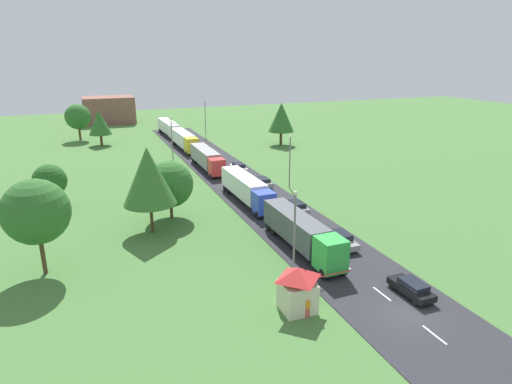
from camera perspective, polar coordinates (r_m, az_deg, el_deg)
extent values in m
plane|color=#477538|center=(37.97, 19.04, -14.78)|extent=(280.00, 280.00, 0.00)
cube|color=#2B2B30|center=(56.51, 2.94, -2.78)|extent=(10.00, 140.00, 0.06)
cube|color=white|center=(36.16, 22.20, -16.82)|extent=(0.16, 2.40, 0.01)
cube|color=white|center=(39.98, 16.07, -12.61)|extent=(0.16, 2.40, 0.01)
cube|color=white|center=(44.23, 11.32, -9.15)|extent=(0.16, 2.40, 0.01)
cube|color=white|center=(48.86, 7.50, -6.26)|extent=(0.16, 2.40, 0.01)
cube|color=white|center=(54.28, 4.10, -3.65)|extent=(0.16, 2.40, 0.01)
cube|color=white|center=(61.00, 0.90, -1.16)|extent=(0.16, 2.40, 0.01)
cube|color=white|center=(67.86, -1.61, 0.80)|extent=(0.16, 2.40, 0.01)
cube|color=white|center=(74.03, -3.43, 2.22)|extent=(0.16, 2.40, 0.01)
cube|color=white|center=(81.18, -5.17, 3.57)|extent=(0.16, 2.40, 0.01)
cube|color=white|center=(87.31, -6.42, 4.53)|extent=(0.16, 2.40, 0.01)
cube|color=white|center=(94.03, -7.59, 5.44)|extent=(0.16, 2.40, 0.01)
cube|color=white|center=(100.30, -8.54, 6.17)|extent=(0.16, 2.40, 0.01)
cube|color=white|center=(107.33, -9.47, 6.87)|extent=(0.16, 2.40, 0.01)
cube|color=green|center=(41.25, 9.66, -7.95)|extent=(2.46, 2.62, 3.08)
cube|color=black|center=(40.08, 10.64, -7.93)|extent=(2.10, 0.12, 1.36)
cube|color=#4C5156|center=(46.84, 5.10, -4.40)|extent=(2.60, 10.98, 2.70)
cube|color=black|center=(47.45, 5.05, -6.14)|extent=(1.00, 10.42, 0.24)
cylinder|color=black|center=(41.97, 11.26, -9.93)|extent=(0.36, 1.00, 1.00)
cylinder|color=black|center=(40.95, 8.76, -10.52)|extent=(0.36, 1.00, 1.00)
cylinder|color=black|center=(50.62, 4.41, -4.67)|extent=(0.36, 1.00, 1.00)
cylinder|color=black|center=(49.77, 2.23, -5.03)|extent=(0.36, 1.00, 1.00)
cylinder|color=black|center=(51.70, 3.75, -4.16)|extent=(0.36, 1.00, 1.00)
cylinder|color=black|center=(50.88, 1.62, -4.51)|extent=(0.36, 1.00, 1.00)
cube|color=blue|center=(54.73, 1.05, -1.35)|extent=(2.48, 2.34, 2.73)
cube|color=black|center=(53.63, 1.52, -1.20)|extent=(2.10, 0.13, 1.20)
cube|color=white|center=(61.00, -1.68, 0.95)|extent=(2.69, 11.50, 2.71)
cube|color=black|center=(61.47, -1.67, -0.43)|extent=(1.08, 10.90, 0.24)
cylinder|color=black|center=(55.10, 2.28, -2.73)|extent=(0.37, 1.01, 1.00)
cylinder|color=black|center=(54.30, 0.27, -3.03)|extent=(0.37, 1.01, 1.00)
cylinder|color=black|center=(64.92, -1.89, 0.47)|extent=(0.37, 1.01, 1.00)
cylinder|color=black|center=(64.24, -3.64, 0.25)|extent=(0.37, 1.01, 1.00)
cylinder|color=black|center=(66.15, -2.32, 0.79)|extent=(0.37, 1.01, 1.00)
cylinder|color=black|center=(65.48, -4.04, 0.58)|extent=(0.37, 1.01, 1.00)
cube|color=red|center=(72.10, -5.13, 3.27)|extent=(2.45, 2.35, 2.69)
cube|color=black|center=(70.94, -4.88, 3.44)|extent=(2.10, 0.11, 1.18)
cube|color=gray|center=(78.77, -6.65, 4.68)|extent=(2.53, 11.36, 2.68)
cube|color=black|center=(79.13, -6.61, 3.59)|extent=(0.93, 10.79, 0.24)
cylinder|color=black|center=(72.20, -4.17, 2.21)|extent=(0.35, 1.00, 1.00)
cylinder|color=black|center=(71.62, -5.77, 2.04)|extent=(0.35, 1.00, 1.00)
cylinder|color=black|center=(82.61, -6.53, 4.13)|extent=(0.35, 1.00, 1.00)
cylinder|color=black|center=(82.11, -7.94, 3.99)|extent=(0.35, 1.00, 1.00)
cylinder|color=black|center=(83.89, -6.77, 4.33)|extent=(0.35, 1.00, 1.00)
cylinder|color=black|center=(83.40, -8.17, 4.19)|extent=(0.35, 1.00, 1.00)
cube|color=yellow|center=(89.20, -8.37, 6.04)|extent=(2.48, 2.62, 2.96)
cube|color=black|center=(87.93, -8.18, 6.23)|extent=(2.10, 0.13, 1.30)
cube|color=white|center=(96.39, -9.52, 6.95)|extent=(2.68, 11.89, 2.71)
cube|color=black|center=(96.68, -9.47, 6.05)|extent=(1.07, 11.27, 0.24)
cylinder|color=black|center=(89.16, -7.57, 5.09)|extent=(0.37, 1.01, 1.00)
cylinder|color=black|center=(88.65, -8.88, 4.96)|extent=(0.37, 1.01, 1.00)
cylinder|color=black|center=(100.33, -9.36, 6.42)|extent=(0.37, 1.01, 1.00)
cylinder|color=black|center=(99.88, -10.54, 6.30)|extent=(0.37, 1.01, 1.00)
cylinder|color=black|center=(101.69, -9.55, 6.56)|extent=(0.37, 1.01, 1.00)
cylinder|color=black|center=(101.25, -10.72, 6.45)|extent=(0.37, 1.01, 1.00)
cube|color=white|center=(106.63, -10.65, 7.79)|extent=(2.50, 2.70, 2.87)
cube|color=black|center=(105.33, -10.51, 7.97)|extent=(2.10, 0.15, 1.26)
cube|color=white|center=(113.59, -11.49, 8.45)|extent=(2.77, 11.21, 2.70)
cube|color=black|center=(113.84, -11.44, 7.68)|extent=(1.15, 10.62, 0.24)
cylinder|color=black|center=(106.47, -9.97, 7.03)|extent=(0.37, 1.01, 1.00)
cylinder|color=black|center=(106.02, -11.08, 6.92)|extent=(0.37, 1.01, 1.00)
cylinder|color=black|center=(117.30, -11.28, 7.93)|extent=(0.37, 1.01, 1.00)
cylinder|color=black|center=(116.90, -12.29, 7.83)|extent=(0.37, 1.01, 1.00)
cylinder|color=black|center=(118.60, -11.42, 8.02)|extent=(0.37, 1.01, 1.00)
cylinder|color=black|center=(118.20, -12.42, 7.93)|extent=(0.37, 1.01, 1.00)
cube|color=black|center=(40.20, 19.51, -11.79)|extent=(1.78, 4.29, 0.59)
cube|color=black|center=(39.81, 19.80, -11.23)|extent=(1.48, 2.41, 0.50)
cylinder|color=black|center=(40.82, 17.28, -11.56)|extent=(0.23, 0.64, 0.64)
cylinder|color=black|center=(41.74, 18.95, -11.05)|extent=(0.23, 0.64, 0.64)
cylinder|color=black|center=(38.97, 20.03, -13.34)|extent=(0.23, 0.64, 0.64)
cylinder|color=black|center=(39.93, 21.71, -12.75)|extent=(0.23, 0.64, 0.64)
cube|color=gray|center=(47.62, 11.17, -6.29)|extent=(1.89, 4.45, 0.63)
cube|color=black|center=(47.55, 11.08, -5.51)|extent=(1.54, 2.51, 0.60)
cylinder|color=black|center=(46.97, 12.86, -7.18)|extent=(0.25, 0.65, 0.64)
cylinder|color=black|center=(46.23, 11.26, -7.48)|extent=(0.25, 0.65, 0.64)
cylinder|color=black|center=(49.27, 11.04, -5.84)|extent=(0.25, 0.65, 0.64)
cylinder|color=black|center=(48.57, 9.49, -6.10)|extent=(0.25, 0.65, 0.64)
cube|color=gray|center=(56.75, 5.22, -2.02)|extent=(1.77, 4.42, 0.64)
cube|color=black|center=(56.37, 5.34, -1.53)|extent=(1.48, 2.47, 0.54)
cylinder|color=black|center=(57.80, 3.86, -1.96)|extent=(0.22, 0.64, 0.64)
cylinder|color=black|center=(58.45, 5.24, -1.76)|extent=(0.22, 0.64, 0.64)
cylinder|color=black|center=(55.28, 5.19, -2.92)|extent=(0.22, 0.64, 0.64)
cylinder|color=black|center=(55.96, 6.62, -2.71)|extent=(0.22, 0.64, 0.64)
cube|color=gray|center=(67.35, 0.79, 1.24)|extent=(2.00, 4.49, 0.64)
cube|color=black|center=(67.00, 0.87, 1.65)|extent=(1.65, 2.53, 0.48)
cylinder|color=black|center=(68.45, -0.37, 1.23)|extent=(0.24, 0.65, 0.64)
cylinder|color=black|center=(69.09, 0.93, 1.39)|extent=(0.24, 0.65, 0.64)
cylinder|color=black|center=(65.79, 0.65, 0.55)|extent=(0.24, 0.65, 0.64)
cylinder|color=black|center=(66.46, 1.99, 0.72)|extent=(0.24, 0.65, 0.64)
cube|color=white|center=(75.74, -2.31, 3.11)|extent=(1.89, 4.48, 0.69)
cube|color=black|center=(75.37, -2.26, 3.54)|extent=(1.59, 2.51, 0.59)
cylinder|color=black|center=(76.95, -3.28, 3.06)|extent=(0.22, 0.64, 0.64)
cylinder|color=black|center=(77.48, -2.10, 3.18)|extent=(0.22, 0.64, 0.64)
cylinder|color=black|center=(74.17, -2.52, 2.52)|extent=(0.22, 0.64, 0.64)
cylinder|color=black|center=(74.72, -1.30, 2.64)|extent=(0.22, 0.64, 0.64)
cube|color=beige|center=(36.03, 5.42, -13.38)|extent=(2.58, 2.46, 2.47)
pyramid|color=red|center=(35.00, 5.51, -10.46)|extent=(2.97, 2.83, 0.98)
cube|color=black|center=(36.40, 7.24, -12.55)|extent=(0.06, 1.48, 0.70)
cube|color=orange|center=(39.20, 6.67, -11.85)|extent=(0.28, 0.28, 1.05)
cylinder|color=red|center=(39.99, 9.58, -10.58)|extent=(4.50, 0.10, 0.10)
cylinder|color=black|center=(38.01, 4.46, -12.98)|extent=(0.16, 0.16, 0.85)
cylinder|color=black|center=(38.09, 4.73, -12.92)|extent=(0.16, 0.16, 0.85)
cube|color=red|center=(37.67, 4.62, -11.98)|extent=(0.38, 0.22, 0.64)
sphere|color=beige|center=(37.44, 4.64, -11.35)|extent=(0.23, 0.23, 0.23)
cylinder|color=red|center=(35.63, 6.54, -15.34)|extent=(0.16, 0.16, 0.85)
cylinder|color=red|center=(35.71, 6.84, -15.26)|extent=(0.16, 0.16, 0.85)
cube|color=orange|center=(35.28, 6.73, -14.29)|extent=(0.38, 0.22, 0.63)
sphere|color=beige|center=(35.03, 6.76, -13.64)|extent=(0.23, 0.23, 0.23)
cylinder|color=slate|center=(38.35, 4.99, -6.30)|extent=(0.18, 0.18, 8.45)
sphere|color=silver|center=(36.80, 5.17, -0.11)|extent=(0.36, 0.36, 0.36)
cylinder|color=slate|center=(66.25, 4.41, 3.77)|extent=(0.18, 0.18, 7.79)
sphere|color=silver|center=(65.41, 4.50, 7.19)|extent=(0.36, 0.36, 0.36)
cylinder|color=slate|center=(86.36, -10.87, 6.84)|extent=(0.18, 0.18, 7.96)
sphere|color=silver|center=(85.70, -11.03, 9.53)|extent=(0.36, 0.36, 0.36)
cylinder|color=slate|center=(109.19, -6.61, 9.43)|extent=(0.18, 0.18, 8.59)
sphere|color=silver|center=(108.66, -6.70, 11.73)|extent=(0.36, 0.36, 0.36)
cylinder|color=#513823|center=(55.69, -10.96, -2.22)|extent=(0.38, 0.38, 2.23)
sphere|color=#2D6628|center=(54.68, -11.16, 1.01)|extent=(5.75, 5.75, 5.75)
cylinder|color=#513823|center=(51.48, -13.42, -3.32)|extent=(0.36, 0.36, 3.49)
cone|color=#38702D|center=(49.94, -13.82, 2.04)|extent=(5.92, 5.92, 6.51)
cylinder|color=#513823|center=(63.43, -24.93, -1.06)|extent=(0.48, 0.48, 2.35)
sphere|color=#23561E|center=(62.67, -25.25, 1.34)|extent=(4.28, 4.28, 4.28)
cylinder|color=#513823|center=(45.49, -25.99, -7.29)|extent=(0.40, 0.40, 3.90)
sphere|color=#2D6628|center=(44.01, -26.72, -2.31)|extent=(5.98, 5.98, 5.98)
cylinder|color=#513823|center=(111.89, -21.95, 7.11)|extent=(0.52, 0.52, 3.35)
sphere|color=#2D6628|center=(111.33, -22.17, 9.05)|extent=(5.80, 5.80, 5.80)
cylinder|color=#513823|center=(98.46, 3.26, 6.99)|extent=(0.60, 0.60, 3.07)
cone|color=#2D6628|center=(97.71, 3.30, 9.68)|extent=(5.70, 5.70, 6.27)
cylinder|color=#513823|center=(103.91, -19.47, 6.40)|extent=(0.56, 0.56, 2.45)
cone|color=#2D6628|center=(103.29, -19.69, 8.53)|extent=(4.88, 4.88, 5.37)
cube|color=brown|center=(137.06, -18.59, 10.09)|extent=(14.12, 10.36, 7.54)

